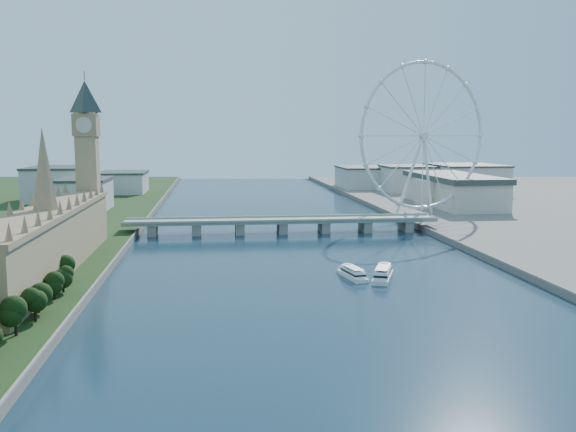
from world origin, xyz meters
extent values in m
plane|color=#1B394B|center=(0.00, 0.00, 0.00)|extent=(2000.00, 2000.00, 0.00)
cube|color=tan|center=(-128.00, 170.00, 17.00)|extent=(24.00, 200.00, 28.00)
cone|color=#937A59|center=(-128.00, 170.00, 53.00)|extent=(12.00, 12.00, 40.00)
cube|color=tan|center=(-128.00, 278.00, 43.00)|extent=(13.00, 13.00, 80.00)
cube|color=#937A59|center=(-128.00, 278.00, 75.00)|extent=(15.00, 15.00, 14.00)
pyramid|color=#2D3833|center=(-128.00, 278.00, 103.00)|extent=(20.02, 20.02, 20.00)
cube|color=gray|center=(0.00, 300.00, 8.50)|extent=(220.00, 22.00, 2.00)
cube|color=gray|center=(-90.00, 300.00, 3.75)|extent=(6.00, 20.00, 7.50)
cube|color=gray|center=(-60.00, 300.00, 3.75)|extent=(6.00, 20.00, 7.50)
cube|color=gray|center=(-30.00, 300.00, 3.75)|extent=(6.00, 20.00, 7.50)
cube|color=gray|center=(0.00, 300.00, 3.75)|extent=(6.00, 20.00, 7.50)
cube|color=gray|center=(30.00, 300.00, 3.75)|extent=(6.00, 20.00, 7.50)
cube|color=gray|center=(60.00, 300.00, 3.75)|extent=(6.00, 20.00, 7.50)
cube|color=gray|center=(90.00, 300.00, 3.75)|extent=(6.00, 20.00, 7.50)
torus|color=silver|center=(120.00, 355.00, 68.00)|extent=(113.60, 39.12, 118.60)
cylinder|color=silver|center=(120.00, 355.00, 68.00)|extent=(7.25, 6.61, 6.00)
cube|color=gray|center=(117.00, 365.00, 4.00)|extent=(14.00, 10.00, 2.00)
cube|color=beige|center=(-160.00, 430.00, 16.00)|extent=(40.00, 60.00, 26.00)
cube|color=beige|center=(-200.00, 520.00, 19.00)|extent=(60.00, 80.00, 32.00)
cube|color=beige|center=(-150.00, 600.00, 14.00)|extent=(50.00, 70.00, 22.00)
cube|color=beige|center=(180.00, 580.00, 17.00)|extent=(60.00, 60.00, 28.00)
cube|color=beige|center=(240.00, 560.00, 18.00)|extent=(70.00, 90.00, 30.00)
cube|color=beige|center=(140.00, 640.00, 15.00)|extent=(60.00, 80.00, 24.00)
camera|label=1|loc=(-47.74, -146.34, 69.49)|focal=40.00mm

